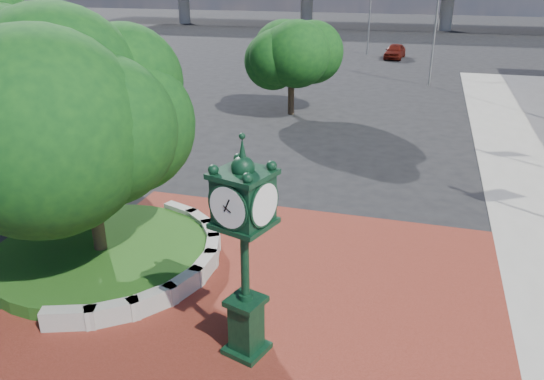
{
  "coord_description": "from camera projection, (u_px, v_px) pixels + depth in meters",
  "views": [
    {
      "loc": [
        3.49,
        -11.49,
        7.74
      ],
      "look_at": [
        -0.31,
        1.5,
        2.14
      ],
      "focal_mm": 35.0,
      "sensor_mm": 36.0,
      "label": 1
    }
  ],
  "objects": [
    {
      "name": "planter_wall",
      "position": [
        174.0,
        263.0,
        14.65
      ],
      "size": [
        2.96,
        6.77,
        0.54
      ],
      "color": "#9E9B93",
      "rests_on": "ground"
    },
    {
      "name": "plaza",
      "position": [
        256.0,
        307.0,
        13.16
      ],
      "size": [
        12.0,
        12.0,
        0.04
      ],
      "primitive_type": "cube",
      "color": "maroon",
      "rests_on": "ground"
    },
    {
      "name": "tree_planter",
      "position": [
        85.0,
        136.0,
        13.93
      ],
      "size": [
        5.2,
        5.2,
        6.33
      ],
      "color": "#38281C",
      "rests_on": "ground"
    },
    {
      "name": "post_clock",
      "position": [
        244.0,
        243.0,
        10.61
      ],
      "size": [
        1.23,
        1.23,
        4.91
      ],
      "color": "black",
      "rests_on": "ground"
    },
    {
      "name": "street_lamp_near",
      "position": [
        440.0,
        14.0,
        36.76
      ],
      "size": [
        1.92,
        0.33,
        8.54
      ],
      "color": "slate",
      "rests_on": "ground"
    },
    {
      "name": "ground",
      "position": [
        267.0,
        287.0,
        14.05
      ],
      "size": [
        200.0,
        200.0,
        0.0
      ],
      "primitive_type": "plane",
      "color": "black",
      "rests_on": "ground"
    },
    {
      "name": "parked_car",
      "position": [
        395.0,
        51.0,
        50.46
      ],
      "size": [
        2.0,
        4.2,
        1.39
      ],
      "primitive_type": "imported",
      "rotation": [
        0.0,
        0.0,
        -0.09
      ],
      "color": "#59140C",
      "rests_on": "ground"
    },
    {
      "name": "street_lamp_far",
      "position": [
        373.0,
        0.0,
        51.31
      ],
      "size": [
        1.88,
        0.88,
        8.79
      ],
      "color": "slate",
      "rests_on": "ground"
    },
    {
      "name": "tree_street",
      "position": [
        292.0,
        58.0,
        29.82
      ],
      "size": [
        4.4,
        4.4,
        5.45
      ],
      "color": "#38281C",
      "rests_on": "ground"
    },
    {
      "name": "grass_bed",
      "position": [
        102.0,
        254.0,
        15.28
      ],
      "size": [
        6.1,
        6.1,
        0.4
      ],
      "primitive_type": "cylinder",
      "color": "#224814",
      "rests_on": "ground"
    }
  ]
}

